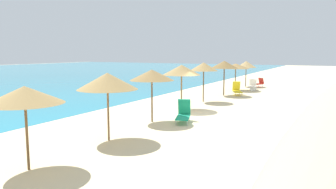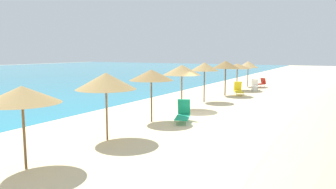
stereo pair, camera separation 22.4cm
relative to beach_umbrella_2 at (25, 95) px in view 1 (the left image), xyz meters
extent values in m
plane|color=beige|center=(10.33, -1.57, -2.34)|extent=(160.00, 160.00, 0.00)
cylinder|color=brown|center=(0.00, 0.00, -1.23)|extent=(0.08, 0.08, 2.23)
cone|color=#9E7F4C|center=(0.00, 0.00, 0.01)|extent=(2.35, 2.35, 0.53)
cylinder|color=brown|center=(3.86, -0.07, -1.20)|extent=(0.08, 0.08, 2.27)
cone|color=#9E7F4C|center=(3.86, -0.07, 0.12)|extent=(2.47, 2.47, 0.68)
cylinder|color=brown|center=(7.77, 0.17, -1.18)|extent=(0.08, 0.08, 2.33)
cone|color=olive|center=(7.77, 0.17, 0.12)|extent=(2.30, 2.30, 0.56)
cylinder|color=brown|center=(11.79, 0.40, -1.16)|extent=(0.09, 0.09, 2.36)
cone|color=#9E7F4C|center=(11.79, 0.40, 0.19)|extent=(2.39, 2.39, 0.64)
cylinder|color=brown|center=(15.52, 0.40, -1.12)|extent=(0.08, 0.08, 2.44)
cone|color=#9E7F4C|center=(15.52, 0.40, 0.25)|extent=(2.06, 2.06, 0.61)
cylinder|color=brown|center=(19.67, 0.19, -1.12)|extent=(0.10, 0.10, 2.45)
cone|color=olive|center=(19.67, 0.19, 0.27)|extent=(2.31, 2.31, 0.63)
cylinder|color=brown|center=(23.84, 0.42, -1.22)|extent=(0.09, 0.09, 2.24)
cone|color=olive|center=(23.84, 0.42, -0.01)|extent=(2.65, 2.65, 0.48)
cylinder|color=brown|center=(27.58, 0.38, -1.26)|extent=(0.08, 0.08, 2.17)
cone|color=tan|center=(27.58, 0.38, 0.03)|extent=(2.11, 2.11, 0.69)
cube|color=white|center=(24.67, -1.08, -1.99)|extent=(1.54, 0.98, 0.07)
cube|color=white|center=(25.33, -0.92, -1.64)|extent=(0.43, 0.71, 0.67)
cylinder|color=silver|center=(24.02, -0.95, -2.18)|extent=(0.04, 0.04, 0.32)
cylinder|color=silver|center=(24.15, -1.50, -2.18)|extent=(0.04, 0.04, 0.32)
cylinder|color=silver|center=(25.19, -0.66, -2.18)|extent=(0.04, 0.04, 0.32)
cylinder|color=silver|center=(25.33, -1.21, -2.18)|extent=(0.04, 0.04, 0.32)
cube|color=#199972|center=(8.32, -1.35, -2.05)|extent=(1.62, 1.12, 0.07)
cube|color=#199972|center=(8.98, -1.12, -1.62)|extent=(0.45, 0.70, 0.86)
cylinder|color=silver|center=(7.64, -1.30, -2.21)|extent=(0.04, 0.04, 0.26)
cylinder|color=silver|center=(7.83, -1.83, -2.21)|extent=(0.04, 0.04, 0.26)
cylinder|color=silver|center=(8.82, -0.88, -2.21)|extent=(0.04, 0.04, 0.26)
cylinder|color=silver|center=(9.01, -1.41, -2.21)|extent=(0.04, 0.04, 0.26)
cube|color=yellow|center=(20.30, -0.81, -2.04)|extent=(1.71, 1.23, 0.07)
cube|color=yellow|center=(20.99, -0.50, -1.62)|extent=(0.56, 0.72, 0.81)
cylinder|color=silver|center=(19.58, -0.83, -2.21)|extent=(0.04, 0.04, 0.27)
cylinder|color=silver|center=(19.80, -1.33, -2.21)|extent=(0.04, 0.04, 0.27)
cylinder|color=silver|center=(20.81, -0.29, -2.21)|extent=(0.04, 0.04, 0.27)
cylinder|color=silver|center=(21.03, -0.79, -2.21)|extent=(0.04, 0.04, 0.27)
cube|color=red|center=(27.66, -0.79, -2.03)|extent=(1.62, 1.17, 0.07)
cube|color=red|center=(28.31, -1.09, -1.71)|extent=(0.48, 0.63, 0.63)
cylinder|color=silver|center=(27.18, -0.29, -2.20)|extent=(0.04, 0.04, 0.28)
cylinder|color=silver|center=(26.97, -0.74, -2.20)|extent=(0.04, 0.04, 0.28)
cylinder|color=silver|center=(28.34, -0.83, -2.20)|extent=(0.04, 0.04, 0.28)
cylinder|color=silver|center=(28.13, -1.28, -2.20)|extent=(0.04, 0.04, 0.28)
cube|color=white|center=(24.25, -1.18, -2.18)|extent=(0.66, 0.57, 0.32)
camera|label=1|loc=(-6.47, -8.33, 1.27)|focal=34.47mm
camera|label=2|loc=(-6.37, -8.53, 1.27)|focal=34.47mm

